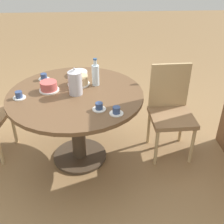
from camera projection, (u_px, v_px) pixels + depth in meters
The scene contains 12 objects.
ground_plane at pixel (80, 157), 2.94m from camera, with size 14.00×14.00×0.00m, color #937047.
dining_table at pixel (76, 109), 2.63m from camera, with size 1.24×1.24×0.75m.
chair_a at pixel (171, 109), 2.81m from camera, with size 0.43×0.43×0.92m.
coffee_pot at pixel (75, 82), 2.48m from camera, with size 0.12×0.12×0.25m.
water_bottle at pixel (95, 74), 2.64m from camera, with size 0.07×0.07×0.27m.
cake_main at pixel (79, 80), 2.68m from camera, with size 0.21×0.21×0.09m.
cake_second at pixel (49, 86), 2.57m from camera, with size 0.18×0.18×0.09m.
cup_a at pixel (99, 107), 2.29m from camera, with size 0.11×0.11×0.06m.
cup_b at pixel (116, 111), 2.23m from camera, with size 0.11×0.11×0.06m.
cup_c at pixel (19, 95), 2.46m from camera, with size 0.11×0.11×0.06m.
cup_d at pixel (44, 77), 2.79m from camera, with size 0.11×0.11×0.06m.
plate_stack at pixel (78, 73), 2.88m from camera, with size 0.19×0.19×0.04m.
Camera 1 is at (2.28, 0.21, 1.93)m, focal length 45.00 mm.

